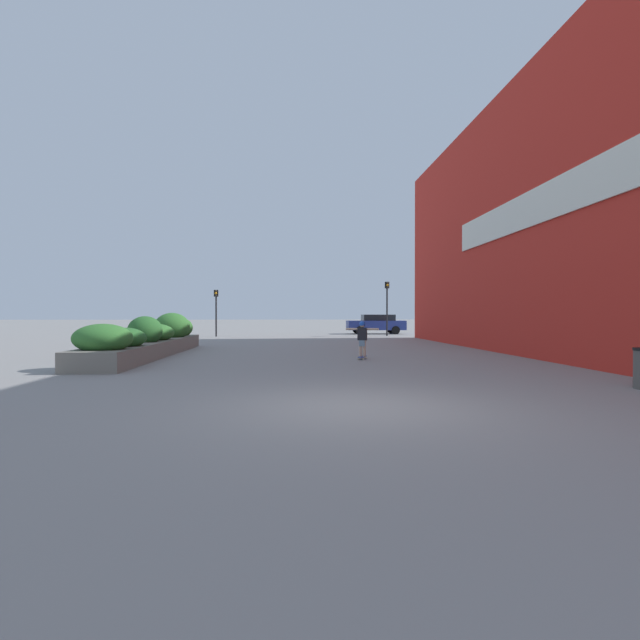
{
  "coord_description": "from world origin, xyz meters",
  "views": [
    {
      "loc": [
        -1.08,
        -7.86,
        1.46
      ],
      "look_at": [
        0.66,
        20.06,
        1.17
      ],
      "focal_mm": 28.0,
      "sensor_mm": 36.0,
      "label": 1
    }
  ],
  "objects_px": {
    "car_center_left": "(376,324)",
    "skateboarder": "(362,335)",
    "skateboard": "(362,357)",
    "car_leftmost": "(522,324)",
    "traffic_light_left": "(216,304)",
    "traffic_light_right": "(387,299)"
  },
  "relations": [
    {
      "from": "skateboard",
      "to": "skateboarder",
      "type": "xyz_separation_m",
      "value": [
        -0.0,
        0.0,
        0.73
      ]
    },
    {
      "from": "car_center_left",
      "to": "traffic_light_left",
      "type": "relative_size",
      "value": 1.39
    },
    {
      "from": "car_center_left",
      "to": "skateboarder",
      "type": "bearing_deg",
      "value": 168.82
    },
    {
      "from": "skateboard",
      "to": "traffic_light_left",
      "type": "bearing_deg",
      "value": 130.73
    },
    {
      "from": "skateboard",
      "to": "traffic_light_right",
      "type": "height_order",
      "value": "traffic_light_right"
    },
    {
      "from": "skateboarder",
      "to": "car_leftmost",
      "type": "relative_size",
      "value": 0.25
    },
    {
      "from": "skateboard",
      "to": "car_center_left",
      "type": "relative_size",
      "value": 0.18
    },
    {
      "from": "car_center_left",
      "to": "traffic_light_left",
      "type": "distance_m",
      "value": 12.34
    },
    {
      "from": "skateboard",
      "to": "car_leftmost",
      "type": "bearing_deg",
      "value": 71.76
    },
    {
      "from": "traffic_light_left",
      "to": "car_leftmost",
      "type": "bearing_deg",
      "value": 8.12
    },
    {
      "from": "car_center_left",
      "to": "car_leftmost",
      "type": "bearing_deg",
      "value": -93.99
    },
    {
      "from": "skateboarder",
      "to": "traffic_light_right",
      "type": "distance_m",
      "value": 18.43
    },
    {
      "from": "skateboarder",
      "to": "traffic_light_left",
      "type": "distance_m",
      "value": 19.13
    },
    {
      "from": "car_leftmost",
      "to": "traffic_light_left",
      "type": "height_order",
      "value": "traffic_light_left"
    },
    {
      "from": "skateboarder",
      "to": "traffic_light_left",
      "type": "bearing_deg",
      "value": 130.73
    },
    {
      "from": "traffic_light_right",
      "to": "skateboard",
      "type": "bearing_deg",
      "value": -103.75
    },
    {
      "from": "skateboarder",
      "to": "car_center_left",
      "type": "bearing_deg",
      "value": 97.03
    },
    {
      "from": "car_center_left",
      "to": "traffic_light_left",
      "type": "xyz_separation_m",
      "value": [
        -11.58,
        -4.02,
        1.38
      ]
    },
    {
      "from": "skateboarder",
      "to": "car_leftmost",
      "type": "bearing_deg",
      "value": 71.76
    },
    {
      "from": "car_center_left",
      "to": "traffic_light_right",
      "type": "relative_size",
      "value": 1.17
    },
    {
      "from": "car_leftmost",
      "to": "traffic_light_right",
      "type": "xyz_separation_m",
      "value": [
        -11.05,
        -3.05,
        1.77
      ]
    },
    {
      "from": "car_center_left",
      "to": "traffic_light_left",
      "type": "height_order",
      "value": "traffic_light_left"
    }
  ]
}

